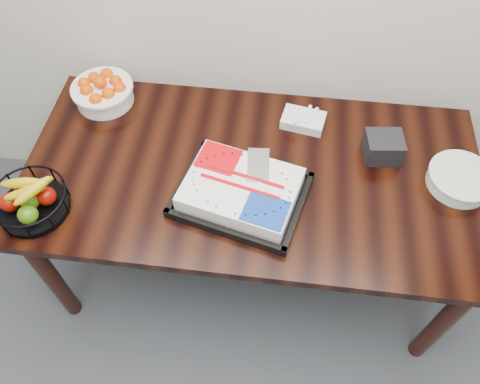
# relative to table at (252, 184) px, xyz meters

# --- Properties ---
(table) EXTENTS (1.80, 0.90, 0.75)m
(table) POSITION_rel_table_xyz_m (0.00, 0.00, 0.00)
(table) COLOR black
(table) RESTS_ON ground
(cake_tray) EXTENTS (0.54, 0.46, 0.10)m
(cake_tray) POSITION_rel_table_xyz_m (-0.03, -0.13, 0.13)
(cake_tray) COLOR black
(cake_tray) RESTS_ON table
(tangerine_bowl) EXTENTS (0.27, 0.27, 0.17)m
(tangerine_bowl) POSITION_rel_table_xyz_m (-0.68, 0.31, 0.16)
(tangerine_bowl) COLOR white
(tangerine_bowl) RESTS_ON table
(fruit_basket) EXTENTS (0.27, 0.27, 0.15)m
(fruit_basket) POSITION_rel_table_xyz_m (-0.78, -0.28, 0.15)
(fruit_basket) COLOR black
(fruit_basket) RESTS_ON table
(plate_stack) EXTENTS (0.25, 0.25, 0.06)m
(plate_stack) POSITION_rel_table_xyz_m (0.79, 0.03, 0.12)
(plate_stack) COLOR white
(plate_stack) RESTS_ON table
(fork_bag) EXTENTS (0.19, 0.14, 0.05)m
(fork_bag) POSITION_rel_table_xyz_m (0.18, 0.28, 0.11)
(fork_bag) COLOR silver
(fork_bag) RESTS_ON table
(napkin_box) EXTENTS (0.16, 0.14, 0.10)m
(napkin_box) POSITION_rel_table_xyz_m (0.50, 0.14, 0.14)
(napkin_box) COLOR black
(napkin_box) RESTS_ON table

